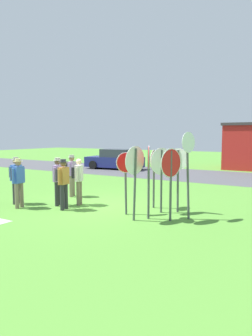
# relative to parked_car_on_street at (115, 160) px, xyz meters

# --- Properties ---
(ground_plane) EXTENTS (80.00, 80.00, 0.00)m
(ground_plane) POSITION_rel_parked_car_on_street_xyz_m (6.17, -10.90, -0.69)
(ground_plane) COLOR #518E33
(street_asphalt) EXTENTS (60.00, 6.40, 0.01)m
(street_asphalt) POSITION_rel_parked_car_on_street_xyz_m (6.17, -0.44, -0.68)
(street_asphalt) COLOR #4C4C51
(street_asphalt) RESTS_ON ground
(parked_car_on_street) EXTENTS (4.43, 2.28, 1.51)m
(parked_car_on_street) POSITION_rel_parked_car_on_street_xyz_m (0.00, 0.00, 0.00)
(parked_car_on_street) COLOR navy
(parked_car_on_street) RESTS_ON ground
(stop_sign_tallest) EXTENTS (0.40, 0.57, 2.00)m
(stop_sign_tallest) POSITION_rel_parked_car_on_street_xyz_m (7.96, -11.33, 0.65)
(stop_sign_tallest) COLOR #474C4C
(stop_sign_tallest) RESTS_ON ground
(stop_sign_far_back) EXTENTS (0.20, 0.84, 2.22)m
(stop_sign_far_back) POSITION_rel_parked_car_on_street_xyz_m (8.60, -11.86, 0.84)
(stop_sign_far_back) COLOR #474C4C
(stop_sign_far_back) RESTS_ON ground
(stop_sign_nearest) EXTENTS (0.36, 0.63, 2.24)m
(stop_sign_nearest) POSITION_rel_parked_car_on_street_xyz_m (8.85, -11.46, 0.83)
(stop_sign_nearest) COLOR #474C4C
(stop_sign_nearest) RESTS_ON ground
(stop_sign_low_front) EXTENTS (0.39, 0.81, 2.14)m
(stop_sign_low_front) POSITION_rel_parked_car_on_street_xyz_m (8.84, -10.54, 0.78)
(stop_sign_low_front) COLOR #474C4C
(stop_sign_low_front) RESTS_ON ground
(stop_sign_leaning_left) EXTENTS (0.28, 0.83, 2.16)m
(stop_sign_leaning_left) POSITION_rel_parked_car_on_street_xyz_m (9.51, -11.32, 0.80)
(stop_sign_leaning_left) COLOR #474C4C
(stop_sign_leaning_left) RESTS_ON ground
(stop_sign_rear_right) EXTENTS (0.11, 0.71, 2.05)m
(stop_sign_rear_right) POSITION_rel_parked_car_on_street_xyz_m (8.31, -10.05, 0.70)
(stop_sign_rear_right) COLOR #474C4C
(stop_sign_rear_right) RESTS_ON ground
(stop_sign_leaning_right) EXTENTS (0.22, 0.61, 2.64)m
(stop_sign_leaning_right) POSITION_rel_parked_car_on_street_xyz_m (9.85, -10.83, 1.05)
(stop_sign_leaning_right) COLOR #474C4C
(stop_sign_leaning_right) RESTS_ON ground
(stop_sign_center_cluster) EXTENTS (0.71, 0.12, 2.12)m
(stop_sign_center_cluster) POSITION_rel_parked_car_on_street_xyz_m (9.28, -10.21, 0.75)
(stop_sign_center_cluster) COLOR #474C4C
(stop_sign_center_cluster) RESTS_ON ground
(person_with_sunhat) EXTENTS (0.31, 0.55, 1.74)m
(person_with_sunhat) POSITION_rel_parked_car_on_street_xyz_m (5.21, -11.54, 0.30)
(person_with_sunhat) COLOR #2D2D33
(person_with_sunhat) RESTS_ON ground
(person_in_blue) EXTENTS (0.41, 0.57, 1.74)m
(person_in_blue) POSITION_rel_parked_car_on_street_xyz_m (5.81, -11.91, 0.32)
(person_in_blue) COLOR #2D2D33
(person_in_blue) RESTS_ON ground
(person_near_signs) EXTENTS (0.43, 0.55, 1.74)m
(person_near_signs) POSITION_rel_parked_car_on_street_xyz_m (4.48, -9.99, 0.32)
(person_near_signs) COLOR #7A6B56
(person_near_signs) RESTS_ON ground
(person_in_teal) EXTENTS (0.40, 0.57, 1.74)m
(person_in_teal) POSITION_rel_parked_car_on_street_xyz_m (3.68, -12.13, 0.32)
(person_in_teal) COLOR #2D2D33
(person_in_teal) RESTS_ON ground
(person_holding_notes) EXTENTS (0.41, 0.57, 1.74)m
(person_holding_notes) POSITION_rel_parked_car_on_street_xyz_m (4.29, -12.53, 0.32)
(person_holding_notes) COLOR #7A6B56
(person_holding_notes) RESTS_ON ground
(person_in_dark_shirt) EXTENTS (0.44, 0.53, 1.69)m
(person_in_dark_shirt) POSITION_rel_parked_car_on_street_xyz_m (5.78, -11.07, 0.29)
(person_in_dark_shirt) COLOR #7A6B56
(person_in_dark_shirt) RESTS_ON ground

